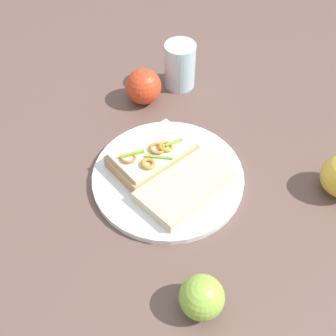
# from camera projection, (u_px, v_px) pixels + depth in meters

# --- Properties ---
(ground_plane) EXTENTS (2.00, 2.00, 0.00)m
(ground_plane) POSITION_uv_depth(u_px,v_px,m) (168.00, 179.00, 0.83)
(ground_plane) COLOR brown
(ground_plane) RESTS_ON ground
(plate) EXTENTS (0.30, 0.30, 0.01)m
(plate) POSITION_uv_depth(u_px,v_px,m) (168.00, 177.00, 0.83)
(plate) COLOR white
(plate) RESTS_ON ground_plane
(sandwich) EXTENTS (0.19, 0.14, 0.05)m
(sandwich) POSITION_uv_depth(u_px,v_px,m) (152.00, 155.00, 0.83)
(sandwich) COLOR tan
(sandwich) RESTS_ON plate
(bread_slice_side) EXTENTS (0.19, 0.14, 0.02)m
(bread_slice_side) POSITION_uv_depth(u_px,v_px,m) (184.00, 186.00, 0.79)
(bread_slice_side) COLOR beige
(bread_slice_side) RESTS_ON plate
(apple_1) EXTENTS (0.11, 0.11, 0.08)m
(apple_1) POSITION_uv_depth(u_px,v_px,m) (144.00, 86.00, 0.95)
(apple_1) COLOR red
(apple_1) RESTS_ON ground_plane
(apple_2) EXTENTS (0.08, 0.08, 0.07)m
(apple_2) POSITION_uv_depth(u_px,v_px,m) (202.00, 297.00, 0.64)
(apple_2) COLOR #8DB940
(apple_2) RESTS_ON ground_plane
(drinking_glass) EXTENTS (0.07, 0.07, 0.11)m
(drinking_glass) POSITION_uv_depth(u_px,v_px,m) (180.00, 66.00, 0.98)
(drinking_glass) COLOR silver
(drinking_glass) RESTS_ON ground_plane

